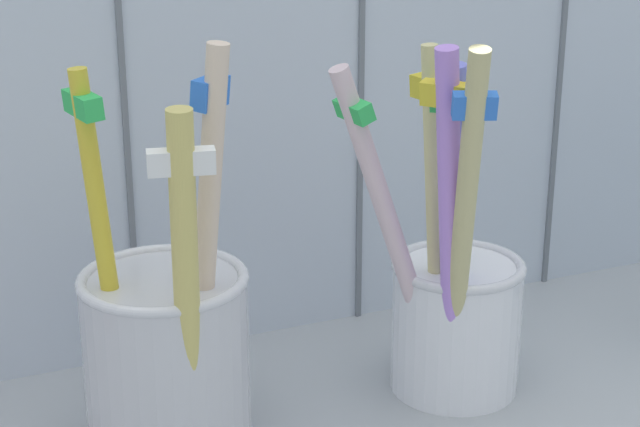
% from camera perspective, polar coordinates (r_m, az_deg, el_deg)
% --- Properties ---
extents(toothbrush_cup_left, '(0.07, 0.08, 0.19)m').
position_cam_1_polar(toothbrush_cup_left, '(0.47, -8.19, -7.40)').
color(toothbrush_cup_left, silver).
rests_on(toothbrush_cup_left, counter_slab).
extents(toothbrush_cup_right, '(0.11, 0.09, 0.18)m').
position_cam_1_polar(toothbrush_cup_right, '(0.52, 7.15, -4.75)').
color(toothbrush_cup_right, white).
rests_on(toothbrush_cup_right, counter_slab).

